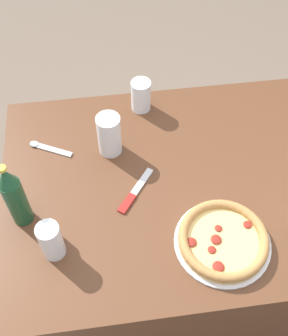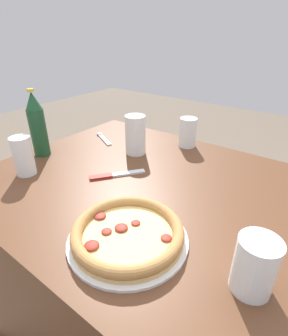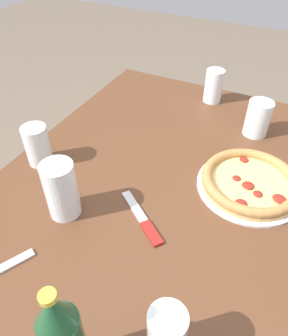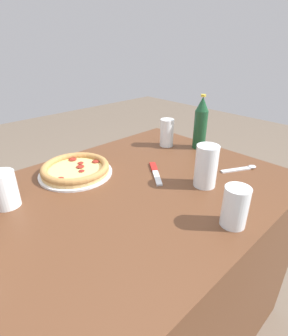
{
  "view_description": "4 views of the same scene",
  "coord_description": "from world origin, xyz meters",
  "px_view_note": "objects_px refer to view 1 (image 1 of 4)",
  "views": [
    {
      "loc": [
        -0.24,
        -0.77,
        1.9
      ],
      "look_at": [
        -0.13,
        0.03,
        0.82
      ],
      "focal_mm": 45.0,
      "sensor_mm": 36.0,
      "label": 1
    },
    {
      "loc": [
        0.38,
        -0.59,
        1.22
      ],
      "look_at": [
        -0.07,
        0.01,
        0.82
      ],
      "focal_mm": 28.0,
      "sensor_mm": 36.0,
      "label": 2
    },
    {
      "loc": [
        -0.64,
        -0.27,
        1.41
      ],
      "look_at": [
        -0.08,
        0.01,
        0.86
      ],
      "focal_mm": 35.0,
      "sensor_mm": 36.0,
      "label": 3
    },
    {
      "loc": [
        0.51,
        0.62,
        1.26
      ],
      "look_at": [
        -0.11,
        -0.04,
        0.81
      ],
      "focal_mm": 28.0,
      "sensor_mm": 36.0,
      "label": 4
    }
  ],
  "objects_px": {
    "glass_iced_tea": "(109,136)",
    "glass_lemonade": "(141,97)",
    "pizza_veggie": "(223,240)",
    "knife": "(135,192)",
    "spoon": "(46,148)",
    "glass_cola": "(51,242)",
    "beer_bottle": "(14,196)"
  },
  "relations": [
    {
      "from": "pizza_veggie",
      "to": "knife",
      "type": "distance_m",
      "value": 0.32
    },
    {
      "from": "glass_lemonade",
      "to": "knife",
      "type": "relative_size",
      "value": 0.73
    },
    {
      "from": "glass_iced_tea",
      "to": "beer_bottle",
      "type": "relative_size",
      "value": 0.6
    },
    {
      "from": "glass_lemonade",
      "to": "spoon",
      "type": "distance_m",
      "value": 0.39
    },
    {
      "from": "glass_iced_tea",
      "to": "beer_bottle",
      "type": "distance_m",
      "value": 0.38
    },
    {
      "from": "pizza_veggie",
      "to": "glass_iced_tea",
      "type": "relative_size",
      "value": 1.85
    },
    {
      "from": "pizza_veggie",
      "to": "spoon",
      "type": "xyz_separation_m",
      "value": [
        -0.52,
        0.44,
        -0.02
      ]
    },
    {
      "from": "pizza_veggie",
      "to": "glass_lemonade",
      "type": "relative_size",
      "value": 2.34
    },
    {
      "from": "spoon",
      "to": "pizza_veggie",
      "type": "bearing_deg",
      "value": -40.12
    },
    {
      "from": "knife",
      "to": "spoon",
      "type": "xyz_separation_m",
      "value": [
        -0.28,
        0.23,
        0.0
      ]
    },
    {
      "from": "pizza_veggie",
      "to": "knife",
      "type": "height_order",
      "value": "pizza_veggie"
    },
    {
      "from": "glass_lemonade",
      "to": "glass_cola",
      "type": "bearing_deg",
      "value": -120.57
    },
    {
      "from": "glass_iced_tea",
      "to": "knife",
      "type": "distance_m",
      "value": 0.21
    },
    {
      "from": "beer_bottle",
      "to": "spoon",
      "type": "xyz_separation_m",
      "value": [
        0.07,
        0.27,
        -0.12
      ]
    },
    {
      "from": "pizza_veggie",
      "to": "glass_cola",
      "type": "bearing_deg",
      "value": 175.39
    },
    {
      "from": "glass_iced_tea",
      "to": "pizza_veggie",
      "type": "bearing_deg",
      "value": -53.64
    },
    {
      "from": "glass_lemonade",
      "to": "knife",
      "type": "xyz_separation_m",
      "value": [
        -0.07,
        -0.38,
        -0.05
      ]
    },
    {
      "from": "glass_iced_tea",
      "to": "glass_lemonade",
      "type": "height_order",
      "value": "glass_iced_tea"
    },
    {
      "from": "spoon",
      "to": "glass_cola",
      "type": "bearing_deg",
      "value": -86.01
    },
    {
      "from": "pizza_veggie",
      "to": "beer_bottle",
      "type": "relative_size",
      "value": 1.11
    },
    {
      "from": "glass_cola",
      "to": "spoon",
      "type": "xyz_separation_m",
      "value": [
        -0.03,
        0.4,
        -0.06
      ]
    },
    {
      "from": "spoon",
      "to": "glass_iced_tea",
      "type": "bearing_deg",
      "value": -8.88
    },
    {
      "from": "glass_cola",
      "to": "glass_iced_tea",
      "type": "distance_m",
      "value": 0.41
    },
    {
      "from": "beer_bottle",
      "to": "knife",
      "type": "distance_m",
      "value": 0.37
    },
    {
      "from": "glass_lemonade",
      "to": "knife",
      "type": "bearing_deg",
      "value": -100.45
    },
    {
      "from": "pizza_veggie",
      "to": "glass_iced_tea",
      "type": "xyz_separation_m",
      "value": [
        -0.3,
        0.4,
        0.05
      ]
    },
    {
      "from": "glass_lemonade",
      "to": "beer_bottle",
      "type": "bearing_deg",
      "value": -134.75
    },
    {
      "from": "glass_cola",
      "to": "glass_iced_tea",
      "type": "bearing_deg",
      "value": 61.77
    },
    {
      "from": "beer_bottle",
      "to": "knife",
      "type": "height_order",
      "value": "beer_bottle"
    },
    {
      "from": "glass_cola",
      "to": "knife",
      "type": "relative_size",
      "value": 0.81
    },
    {
      "from": "beer_bottle",
      "to": "pizza_veggie",
      "type": "bearing_deg",
      "value": -15.93
    },
    {
      "from": "glass_cola",
      "to": "spoon",
      "type": "relative_size",
      "value": 0.88
    }
  ]
}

